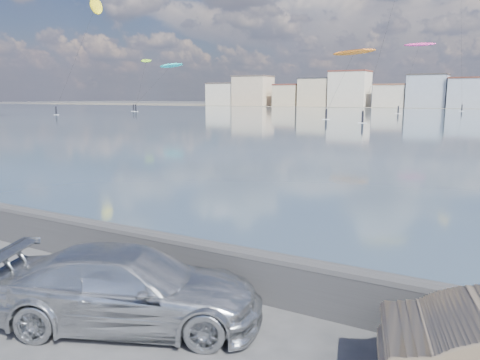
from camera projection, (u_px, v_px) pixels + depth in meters
name	position (u px, v px, depth m)	size (l,w,h in m)	color
ground	(81.00, 329.00, 8.40)	(700.00, 700.00, 0.00)	#333335
bay_water	(470.00, 119.00, 86.54)	(500.00, 177.00, 0.00)	#2C4251
seawall	(173.00, 255.00, 10.60)	(400.00, 0.36, 1.08)	#28282B
car_silver	(130.00, 288.00, 8.49)	(1.97, 4.85, 1.41)	#B6B9BE
kitesurfer_0	(419.00, 46.00, 121.85)	(8.22, 14.95, 18.27)	#E5338C
kitesurfer_2	(354.00, 53.00, 91.48)	(8.61, 13.94, 13.78)	orange
kitesurfer_6	(96.00, 7.00, 113.29)	(9.18, 16.37, 29.25)	yellow
kitesurfer_9	(146.00, 62.00, 136.21)	(5.71, 12.13, 15.54)	#8CD826
kitesurfer_13	(171.00, 66.00, 141.54)	(6.68, 18.13, 14.75)	#19BFBF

